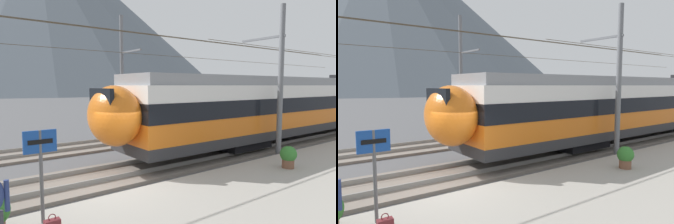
{
  "view_description": "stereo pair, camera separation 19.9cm",
  "coord_description": "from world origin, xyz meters",
  "views": [
    {
      "loc": [
        -4.2,
        -8.43,
        3.4
      ],
      "look_at": [
        4.91,
        3.76,
        2.03
      ],
      "focal_mm": 31.79,
      "sensor_mm": 36.0,
      "label": 1
    },
    {
      "loc": [
        -4.04,
        -8.55,
        3.4
      ],
      "look_at": [
        4.91,
        3.76,
        2.03
      ],
      "focal_mm": 31.79,
      "sensor_mm": 36.0,
      "label": 2
    }
  ],
  "objects": [
    {
      "name": "train_near_platform",
      "position": [
        17.19,
        1.51,
        2.23
      ],
      "size": [
        34.44,
        2.96,
        4.27
      ],
      "color": "#2D2D30",
      "rests_on": "track_near"
    },
    {
      "name": "track_far",
      "position": [
        0.0,
        7.05,
        0.07
      ],
      "size": [
        120.0,
        3.0,
        0.28
      ],
      "color": "slate",
      "rests_on": "ground"
    },
    {
      "name": "train_far_track",
      "position": [
        24.75,
        7.05,
        2.23
      ],
      "size": [
        35.23,
        2.94,
        4.27
      ],
      "color": "#2D2D30",
      "rests_on": "track_far"
    },
    {
      "name": "catenary_mast_mid",
      "position": [
        8.12,
        -0.4,
        3.74
      ],
      "size": [
        45.9,
        2.38,
        7.04
      ],
      "color": "slate",
      "rests_on": "ground"
    },
    {
      "name": "catenary_mast_far_side",
      "position": [
        5.24,
        9.14,
        4.13
      ],
      "size": [
        45.9,
        2.57,
        7.96
      ],
      "color": "slate",
      "rests_on": "ground"
    },
    {
      "name": "potted_plant_by_shelter",
      "position": [
        5.94,
        -2.39,
        0.79
      ],
      "size": [
        0.61,
        0.61,
        0.83
      ],
      "color": "brown",
      "rests_on": "platform_slab"
    },
    {
      "name": "ground_plane",
      "position": [
        0.0,
        0.0,
        0.0
      ],
      "size": [
        400.0,
        400.0,
        0.0
      ],
      "primitive_type": "plane",
      "color": "#565659"
    },
    {
      "name": "track_near",
      "position": [
        0.0,
        1.51,
        0.07
      ],
      "size": [
        120.0,
        3.0,
        0.28
      ],
      "color": "slate",
      "rests_on": "ground"
    },
    {
      "name": "mountain_central_peak",
      "position": [
        40.85,
        177.8,
        47.3
      ],
      "size": [
        211.32,
        211.32,
        94.6
      ],
      "primitive_type": "cone",
      "color": "slate",
      "rests_on": "ground"
    },
    {
      "name": "platform_sign",
      "position": [
        -2.6,
        -1.6,
        1.86
      ],
      "size": [
        0.7,
        0.08,
        2.11
      ],
      "color": "#59595B",
      "rests_on": "platform_slab"
    }
  ]
}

